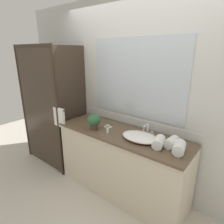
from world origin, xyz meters
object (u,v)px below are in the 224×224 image
object	(u,v)px
rolled_towel_near_edge	(179,148)
rolled_towel_far_edge	(159,142)
faucet	(147,131)
amenity_bottle_body_wash	(108,130)
potted_plant	(94,121)
amenity_bottle_lotion	(91,121)
sink_basin	(140,137)
rolled_towel_middle	(172,142)
soap_dish	(108,126)

from	to	relation	value
rolled_towel_near_edge	rolled_towel_far_edge	size ratio (longest dim) A/B	1.01
faucet	amenity_bottle_body_wash	size ratio (longest dim) A/B	1.80
potted_plant	amenity_bottle_lotion	bearing A→B (deg)	148.26
faucet	rolled_towel_near_edge	distance (m)	0.51
sink_basin	faucet	xyz separation A→B (m)	(0.00, 0.18, 0.01)
amenity_bottle_lotion	rolled_towel_middle	distance (m)	1.15
rolled_towel_near_edge	soap_dish	bearing A→B (deg)	175.89
rolled_towel_near_edge	faucet	bearing A→B (deg)	157.42
rolled_towel_far_edge	amenity_bottle_lotion	bearing A→B (deg)	179.24
faucet	potted_plant	size ratio (longest dim) A/B	0.82
sink_basin	rolled_towel_far_edge	size ratio (longest dim) A/B	2.28
soap_dish	rolled_towel_near_edge	xyz separation A→B (m)	(1.01, -0.07, 0.04)
rolled_towel_near_edge	rolled_towel_far_edge	world-z (taller)	rolled_towel_near_edge
sink_basin	rolled_towel_far_edge	bearing A→B (deg)	-6.20
soap_dish	rolled_towel_far_edge	world-z (taller)	rolled_towel_far_edge
sink_basin	rolled_towel_middle	xyz separation A→B (m)	(0.36, 0.06, 0.02)
amenity_bottle_body_wash	rolled_towel_far_edge	bearing A→B (deg)	5.46
soap_dish	sink_basin	bearing A→B (deg)	-5.85
sink_basin	rolled_towel_near_edge	xyz separation A→B (m)	(0.47, -0.02, 0.02)
amenity_bottle_lotion	rolled_towel_near_edge	distance (m)	1.26
faucet	soap_dish	size ratio (longest dim) A/B	1.70
rolled_towel_far_edge	faucet	bearing A→B (deg)	140.69
rolled_towel_near_edge	rolled_towel_middle	world-z (taller)	rolled_towel_near_edge
potted_plant	amenity_bottle_lotion	size ratio (longest dim) A/B	2.08
amenity_bottle_body_wash	rolled_towel_near_edge	xyz separation A→B (m)	(0.89, 0.07, 0.01)
rolled_towel_far_edge	sink_basin	bearing A→B (deg)	173.80
rolled_towel_middle	sink_basin	bearing A→B (deg)	-171.04
faucet	amenity_bottle_body_wash	bearing A→B (deg)	-147.19
sink_basin	amenity_bottle_lotion	distance (m)	0.79
potted_plant	amenity_bottle_body_wash	world-z (taller)	potted_plant
soap_dish	rolled_towel_near_edge	bearing A→B (deg)	-4.11
rolled_towel_near_edge	potted_plant	bearing A→B (deg)	-175.61
amenity_bottle_body_wash	rolled_towel_near_edge	size ratio (longest dim) A/B	0.48
sink_basin	rolled_towel_middle	distance (m)	0.37
sink_basin	amenity_bottle_body_wash	xyz separation A→B (m)	(-0.42, -0.09, 0.01)
amenity_bottle_body_wash	rolled_towel_middle	distance (m)	0.80
potted_plant	sink_basin	bearing A→B (deg)	9.09
sink_basin	potted_plant	bearing A→B (deg)	-170.91
potted_plant	rolled_towel_middle	world-z (taller)	potted_plant
rolled_towel_near_edge	amenity_bottle_lotion	bearing A→B (deg)	179.83
faucet	rolled_towel_near_edge	bearing A→B (deg)	-22.58
faucet	sink_basin	bearing A→B (deg)	-90.00
potted_plant	rolled_towel_far_edge	xyz separation A→B (m)	(0.90, 0.08, -0.06)
soap_dish	amenity_bottle_lotion	bearing A→B (deg)	-164.56
amenity_bottle_body_wash	faucet	bearing A→B (deg)	32.81
faucet	potted_plant	xyz separation A→B (m)	(-0.64, -0.28, 0.07)
sink_basin	faucet	size ratio (longest dim) A/B	2.64
potted_plant	amenity_bottle_body_wash	distance (m)	0.24
soap_dish	faucet	bearing A→B (deg)	12.92
amenity_bottle_body_wash	rolled_towel_far_edge	size ratio (longest dim) A/B	0.48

